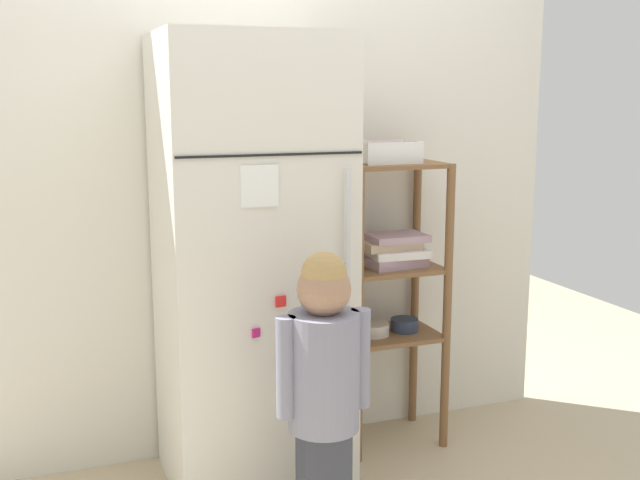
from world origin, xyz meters
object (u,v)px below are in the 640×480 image
object	(u,v)px
fruit_bin	(388,154)
pantry_shelf_unit	(390,276)
refrigerator	(251,266)
child_standing	(324,370)

from	to	relation	value
fruit_bin	pantry_shelf_unit	bearing A→B (deg)	33.04
refrigerator	pantry_shelf_unit	xyz separation A→B (m)	(0.64, 0.12, -0.12)
child_standing	pantry_shelf_unit	bearing A→B (deg)	49.81
child_standing	fruit_bin	size ratio (longest dim) A/B	4.09
refrigerator	pantry_shelf_unit	distance (m)	0.66
child_standing	fruit_bin	xyz separation A→B (m)	(0.52, 0.63, 0.64)
refrigerator	fruit_bin	distance (m)	0.73
child_standing	refrigerator	bearing A→B (deg)	99.95
refrigerator	fruit_bin	bearing A→B (deg)	9.27
child_standing	pantry_shelf_unit	world-z (taller)	pantry_shelf_unit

